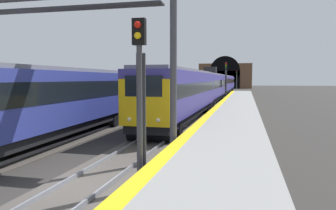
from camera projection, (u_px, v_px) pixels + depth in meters
The scene contains 11 objects.
ground_plane at pixel (86, 188), 10.12m from camera, with size 320.00×320.00×0.00m, color #302D2B.
platform_right at pixel (213, 181), 9.16m from camera, with size 112.00×3.57×1.03m, color gray.
platform_right_edge_strip at pixel (160, 160), 9.47m from camera, with size 112.00×0.50×0.01m, color yellow.
track_main_line at pixel (86, 186), 10.11m from camera, with size 160.00×2.83×0.21m.
train_main_approaching at pixel (217, 85), 53.78m from camera, with size 78.06×2.96×4.99m.
train_adjacent_platform at pixel (118, 93), 25.51m from camera, with size 37.92×3.28×3.98m.
railway_signal_near at pixel (140, 93), 9.39m from camera, with size 0.39×0.38×5.11m.
railway_signal_mid at pixel (226, 78), 48.62m from camera, with size 0.39×0.38×5.90m.
railway_signal_far at pixel (237, 78), 103.22m from camera, with size 0.39×0.38×5.90m.
overhead_signal_gantry at pixel (72, 30), 13.88m from camera, with size 0.70×9.22×7.19m.
tunnel_portal at pixel (225, 76), 114.45m from camera, with size 2.93×18.47×11.30m.
Camera 1 is at (-9.00, -4.80, 3.39)m, focal length 34.68 mm.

